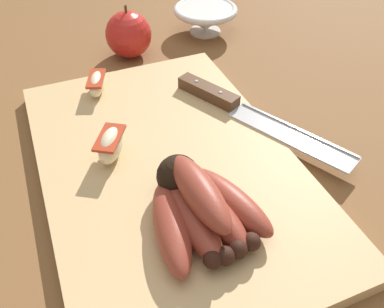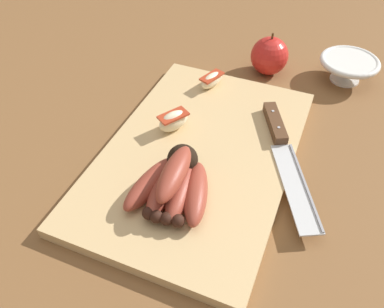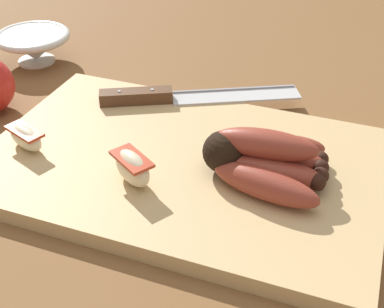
{
  "view_description": "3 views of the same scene",
  "coord_description": "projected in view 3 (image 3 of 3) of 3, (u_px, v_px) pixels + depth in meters",
  "views": [
    {
      "loc": [
        0.36,
        -0.11,
        0.37
      ],
      "look_at": [
        0.03,
        0.03,
        0.04
      ],
      "focal_mm": 38.52,
      "sensor_mm": 36.0,
      "label": 1
    },
    {
      "loc": [
        0.45,
        0.17,
        0.48
      ],
      "look_at": [
        0.04,
        -0.0,
        0.04
      ],
      "focal_mm": 36.8,
      "sensor_mm": 36.0,
      "label": 2
    },
    {
      "loc": [
        0.2,
        -0.47,
        0.38
      ],
      "look_at": [
        0.03,
        -0.01,
        0.04
      ],
      "focal_mm": 48.97,
      "sensor_mm": 36.0,
      "label": 3
    }
  ],
  "objects": [
    {
      "name": "apple_wedge_near",
      "position": [
        26.0,
        137.0,
        0.63
      ],
      "size": [
        0.06,
        0.04,
        0.03
      ],
      "color": "beige",
      "rests_on": "cutting_board"
    },
    {
      "name": "chefs_knife",
      "position": [
        171.0,
        96.0,
        0.73
      ],
      "size": [
        0.26,
        0.15,
        0.02
      ],
      "color": "silver",
      "rests_on": "cutting_board"
    },
    {
      "name": "cutting_board",
      "position": [
        182.0,
        165.0,
        0.62
      ],
      "size": [
        0.47,
        0.3,
        0.02
      ],
      "primitive_type": "cube",
      "color": "tan",
      "rests_on": "ground_plane"
    },
    {
      "name": "ceramic_bowl",
      "position": [
        34.0,
        45.0,
        0.86
      ],
      "size": [
        0.12,
        0.12,
        0.05
      ],
      "color": "silver",
      "rests_on": "ground_plane"
    },
    {
      "name": "ground_plane",
      "position": [
        173.0,
        169.0,
        0.63
      ],
      "size": [
        6.0,
        6.0,
        0.0
      ],
      "primitive_type": "plane",
      "color": "brown"
    },
    {
      "name": "apple_wedge_middle",
      "position": [
        132.0,
        167.0,
        0.57
      ],
      "size": [
        0.06,
        0.05,
        0.04
      ],
      "color": "beige",
      "rests_on": "cutting_board"
    },
    {
      "name": "banana_bunch",
      "position": [
        264.0,
        160.0,
        0.57
      ],
      "size": [
        0.14,
        0.13,
        0.06
      ],
      "color": "black",
      "rests_on": "cutting_board"
    }
  ]
}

